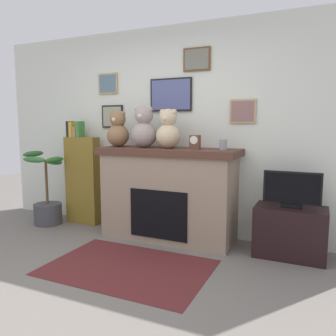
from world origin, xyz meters
TOP-DOWN VIEW (x-y plane):
  - ground_plane at (0.00, 0.00)m, footprint 12.00×12.00m
  - back_wall at (-0.00, 2.00)m, footprint 5.20×0.15m
  - fireplace at (0.15, 1.65)m, footprint 1.71×0.63m
  - bookshelf at (-1.21, 1.74)m, footprint 0.49×0.16m
  - potted_plant at (-1.62, 1.48)m, footprint 0.48×0.48m
  - tv_stand at (1.56, 1.64)m, footprint 0.72×0.40m
  - television at (1.56, 1.64)m, footprint 0.58×0.14m
  - area_rug at (0.15, 0.69)m, footprint 1.57×1.07m
  - candle_jar at (0.83, 1.64)m, footprint 0.09×0.09m
  - mantel_clock at (0.50, 1.64)m, footprint 0.12×0.09m
  - teddy_bear_cream at (-0.54, 1.64)m, footprint 0.28×0.28m
  - teddy_bear_tan at (-0.16, 1.64)m, footprint 0.31×0.31m
  - teddy_bear_grey at (0.16, 1.64)m, footprint 0.29×0.29m

SIDE VIEW (x-z plane):
  - ground_plane at x=0.00m, z-range 0.00..0.00m
  - area_rug at x=0.15m, z-range 0.00..0.01m
  - tv_stand at x=1.56m, z-range 0.00..0.53m
  - potted_plant at x=-1.62m, z-range -0.19..0.83m
  - fireplace at x=0.15m, z-range 0.01..1.11m
  - bookshelf at x=-1.21m, z-range -0.07..1.36m
  - television at x=1.56m, z-range 0.53..0.90m
  - candle_jar at x=0.83m, z-range 1.11..1.22m
  - mantel_clock at x=0.50m, z-range 1.11..1.27m
  - back_wall at x=0.00m, z-range 0.00..2.60m
  - teddy_bear_cream at x=-0.54m, z-range 1.08..1.54m
  - teddy_bear_grey at x=0.16m, z-range 1.08..1.55m
  - teddy_bear_tan at x=-0.16m, z-range 1.08..1.58m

